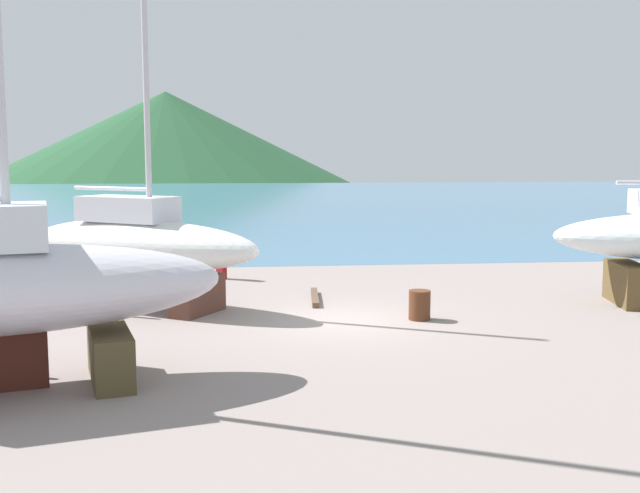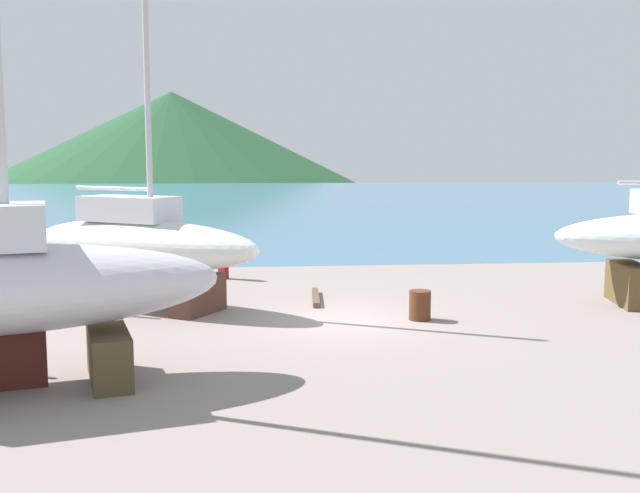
{
  "view_description": "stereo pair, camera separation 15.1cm",
  "coord_description": "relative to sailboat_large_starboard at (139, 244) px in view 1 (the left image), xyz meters",
  "views": [
    {
      "loc": [
        -2.61,
        -18.55,
        4.22
      ],
      "look_at": [
        -0.69,
        -0.63,
        2.01
      ],
      "focal_mm": 41.65,
      "sensor_mm": 36.0,
      "label": 1
    },
    {
      "loc": [
        -2.46,
        -18.56,
        4.22
      ],
      "look_at": [
        -0.69,
        -0.63,
        2.01
      ],
      "focal_mm": 41.65,
      "sensor_mm": 36.0,
      "label": 2
    }
  ],
  "objects": [
    {
      "name": "timber_long_fore",
      "position": [
        4.97,
        0.53,
        -1.72
      ],
      "size": [
        0.37,
        2.44,
        0.15
      ],
      "primitive_type": "cube",
      "rotation": [
        0.0,
        0.0,
        1.5
      ],
      "color": "brown",
      "rests_on": "ground"
    },
    {
      "name": "sailboat_large_starboard",
      "position": [
        0.0,
        0.0,
        0.0
      ],
      "size": [
        7.6,
        5.93,
        11.05
      ],
      "rotation": [
        0.0,
        0.0,
        -0.57
      ],
      "color": "#543327",
      "rests_on": "ground"
    },
    {
      "name": "sea_water",
      "position": [
        5.44,
        51.21,
        -1.79
      ],
      "size": [
        164.44,
        87.84,
        0.01
      ],
      "primitive_type": "cube",
      "color": "teal",
      "rests_on": "ground"
    },
    {
      "name": "barrel_tipped_center",
      "position": [
        7.41,
        -2.39,
        -1.41
      ],
      "size": [
        0.77,
        0.77,
        0.77
      ],
      "primitive_type": "cylinder",
      "rotation": [
        0.0,
        0.0,
        2.13
      ],
      "color": "#532C18",
      "rests_on": "ground"
    },
    {
      "name": "ground_plane",
      "position": [
        5.44,
        -4.96,
        -1.79
      ],
      "size": [
        49.01,
        49.01,
        0.0
      ],
      "primitive_type": "plane",
      "color": "gray"
    },
    {
      "name": "worker",
      "position": [
        2.14,
        4.65,
        -0.9
      ],
      "size": [
        0.48,
        0.48,
        1.71
      ],
      "rotation": [
        0.0,
        0.0,
        0.78
      ],
      "color": "maroon",
      "rests_on": "ground"
    },
    {
      "name": "headland_hill",
      "position": [
        -13.05,
        144.03,
        -1.79
      ],
      "size": [
        147.29,
        147.29,
        36.01
      ],
      "primitive_type": "cone",
      "color": "#244F2E",
      "rests_on": "ground"
    }
  ]
}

